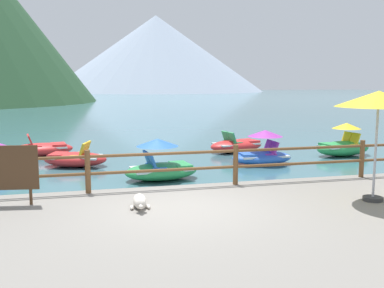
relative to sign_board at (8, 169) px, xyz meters
The scene contains 13 objects.
ground_plane 39.19m from the sign_board, 85.28° to the left, with size 200.00×200.00×0.00m, color #3D6B75.
promenade_dock 4.61m from the sign_board, 44.40° to the right, with size 28.00×8.00×0.40m, color gray.
dock_railing 3.28m from the sign_board, 10.44° to the left, with size 23.92×0.12×0.95m.
sign_board is the anchor object (origin of this frame).
beach_umbrella 7.44m from the sign_board, 11.36° to the right, with size 1.70×1.70×2.24m.
dog_resting 2.67m from the sign_board, 17.97° to the right, with size 0.40×1.08×0.26m.
pedal_boat_2 12.50m from the sign_board, 27.11° to the left, with size 2.42×1.43×1.26m.
pedal_boat_3 8.45m from the sign_board, 91.10° to the left, with size 2.56×1.58×0.84m.
pedal_boat_4 8.87m from the sign_board, 33.13° to the left, with size 2.12×1.27×1.18m.
pedal_boat_5 10.63m from the sign_board, 45.38° to the left, with size 2.52×1.68×0.85m.
pedal_boat_6 4.92m from the sign_board, 42.34° to the left, with size 2.27×1.51×1.20m.
pedal_boat_7 6.10m from the sign_board, 79.14° to the left, with size 2.36×1.71×0.83m.
distant_peak 126.54m from the sign_board, 79.40° to the left, with size 64.34×64.34×22.63m, color #93A3B7.
Camera 1 is at (-1.73, -8.02, 2.81)m, focal length 40.80 mm.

